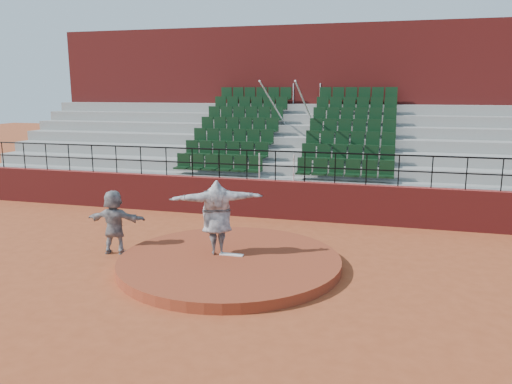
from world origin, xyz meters
TOP-DOWN VIEW (x-y plane):
  - ground at (0.00, 0.00)m, footprint 90.00×90.00m
  - pitchers_mound at (0.00, 0.00)m, footprint 5.50×5.50m
  - pitching_rubber at (0.00, 0.15)m, footprint 0.60×0.15m
  - boundary_wall at (0.00, 5.00)m, footprint 24.00×0.30m
  - wall_railing at (0.00, 5.00)m, footprint 24.04×0.05m
  - seating_deck at (0.00, 8.65)m, footprint 24.00×5.97m
  - press_box_facade at (0.00, 12.60)m, footprint 24.00×3.00m
  - pitcher at (-0.40, 0.21)m, footprint 2.37×1.53m
  - fielder at (-3.29, 0.21)m, footprint 1.65×0.66m

SIDE VIEW (x-z plane):
  - ground at x=0.00m, z-range 0.00..0.00m
  - pitchers_mound at x=0.00m, z-range 0.00..0.25m
  - pitching_rubber at x=0.00m, z-range 0.25..0.28m
  - boundary_wall at x=0.00m, z-range 0.00..1.30m
  - fielder at x=-3.29m, z-range 0.00..1.73m
  - pitcher at x=-0.40m, z-range 0.25..2.14m
  - seating_deck at x=0.00m, z-range -0.87..3.76m
  - wall_railing at x=0.00m, z-range 1.52..2.54m
  - press_box_facade at x=0.00m, z-range 0.00..7.10m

